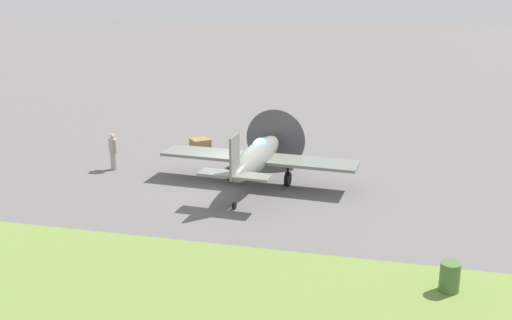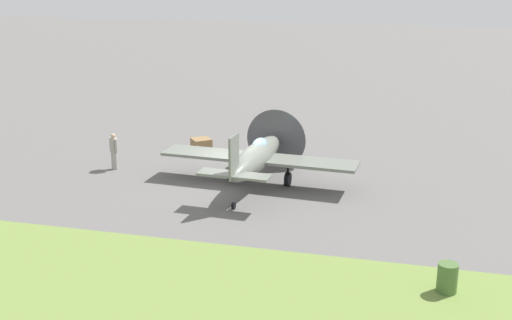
{
  "view_description": "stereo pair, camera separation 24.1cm",
  "coord_description": "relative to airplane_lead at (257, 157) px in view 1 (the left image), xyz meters",
  "views": [
    {
      "loc": [
        7.53,
        -26.07,
        9.29
      ],
      "look_at": [
        1.18,
        -0.21,
        1.19
      ],
      "focal_mm": 45.48,
      "sensor_mm": 36.0,
      "label": 1
    },
    {
      "loc": [
        7.77,
        -26.02,
        9.29
      ],
      "look_at": [
        1.18,
        -0.21,
        1.19
      ],
      "focal_mm": 45.48,
      "sensor_mm": 36.0,
      "label": 2
    }
  ],
  "objects": [
    {
      "name": "airplane_lead",
      "position": [
        0.0,
        0.0,
        0.0
      ],
      "size": [
        8.73,
        6.91,
        3.11
      ],
      "rotation": [
        0.0,
        0.0,
        -0.06
      ],
      "color": "slate",
      "rests_on": "ground"
    },
    {
      "name": "ground_crew_chief",
      "position": [
        -7.06,
        0.59,
        -0.39
      ],
      "size": [
        0.52,
        0.42,
        1.73
      ],
      "rotation": [
        0.0,
        0.0,
        5.63
      ],
      "color": "#9E998E",
      "rests_on": "ground"
    },
    {
      "name": "fuel_drum",
      "position": [
        7.78,
        -7.92,
        -0.85
      ],
      "size": [
        0.6,
        0.6,
        0.9
      ],
      "primitive_type": "cylinder",
      "color": "#476633",
      "rests_on": "ground"
    },
    {
      "name": "grass_verge",
      "position": [
        -1.19,
        -11.84,
        -1.3
      ],
      "size": [
        120.0,
        11.0,
        0.01
      ],
      "primitive_type": "cube",
      "color": "olive",
      "rests_on": "ground"
    },
    {
      "name": "supply_crate",
      "position": [
        -4.13,
        4.57,
        -0.98
      ],
      "size": [
        1.27,
        1.27,
        0.64
      ],
      "primitive_type": "cube",
      "rotation": [
        0.0,
        0.0,
        0.68
      ],
      "color": "olive",
      "rests_on": "ground"
    },
    {
      "name": "ground_plane",
      "position": [
        -1.19,
        0.07,
        -1.3
      ],
      "size": [
        160.0,
        160.0,
        0.0
      ],
      "primitive_type": "plane",
      "color": "#605E5B"
    }
  ]
}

